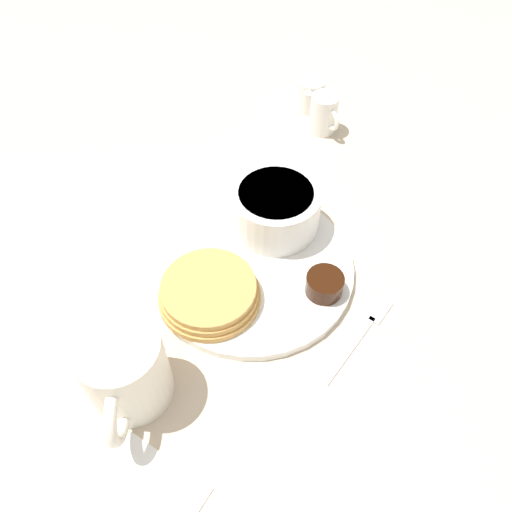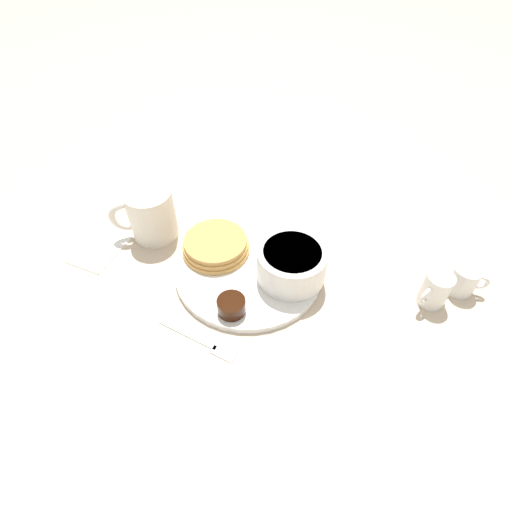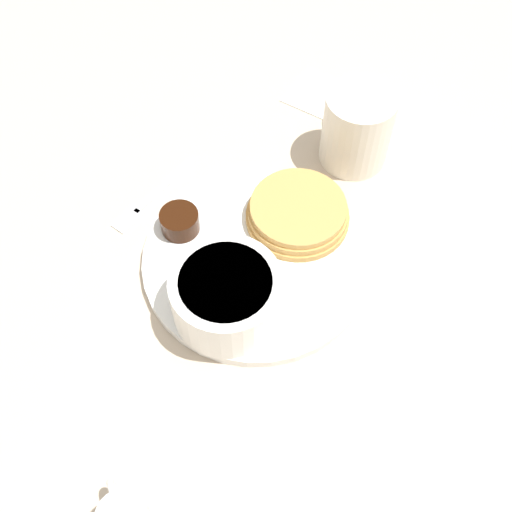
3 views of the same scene
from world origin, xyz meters
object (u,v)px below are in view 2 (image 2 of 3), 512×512
at_px(coffee_mug, 150,214).
at_px(fork, 205,343).
at_px(plate, 249,269).
at_px(creamer_pitcher_near, 435,289).
at_px(bowl, 291,263).
at_px(creamer_pitcher_far, 464,280).

relative_size(coffee_mug, fork, 0.89).
xyz_separation_m(plate, fork, (-0.15, 0.05, -0.00)).
bearing_deg(creamer_pitcher_near, bowl, 85.06).
bearing_deg(coffee_mug, bowl, -108.05).
xyz_separation_m(bowl, creamer_pitcher_far, (0.01, -0.28, -0.02)).
distance_m(coffee_mug, creamer_pitcher_far, 0.55).
relative_size(bowl, coffee_mug, 0.98).
xyz_separation_m(bowl, creamer_pitcher_near, (-0.02, -0.23, -0.01)).
relative_size(creamer_pitcher_near, creamer_pitcher_far, 0.95).
xyz_separation_m(creamer_pitcher_far, fork, (-0.15, 0.40, -0.02)).
xyz_separation_m(bowl, fork, (-0.14, 0.12, -0.04)).
height_order(bowl, creamer_pitcher_far, bowl).
height_order(plate, fork, plate).
xyz_separation_m(plate, creamer_pitcher_far, (-0.00, -0.36, 0.02)).
distance_m(creamer_pitcher_near, creamer_pitcher_far, 0.06).
xyz_separation_m(coffee_mug, fork, (-0.23, -0.14, -0.05)).
distance_m(bowl, coffee_mug, 0.28).
bearing_deg(bowl, plate, 80.83).
bearing_deg(creamer_pitcher_far, bowl, 91.77).
distance_m(plate, bowl, 0.08).
height_order(creamer_pitcher_far, fork, creamer_pitcher_far).
xyz_separation_m(plate, creamer_pitcher_near, (-0.03, -0.30, 0.03)).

